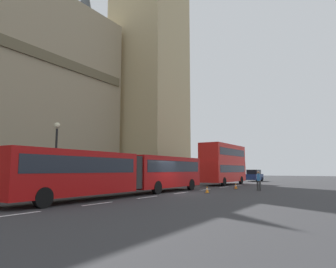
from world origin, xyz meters
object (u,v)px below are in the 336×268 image
double_decker_bus (224,163)px  traffic_cone_middle (236,186)px  articulated_bus (127,171)px  street_lamp (56,153)px  pedestrian_near_cones (259,180)px  sedan_lead (254,176)px  traffic_cone_west (207,189)px

double_decker_bus → traffic_cone_middle: bearing=-151.1°
articulated_bus → street_lamp: (-2.54, 4.51, 1.31)m
pedestrian_near_cones → street_lamp: bearing=139.0°
street_lamp → pedestrian_near_cones: (12.74, -11.06, -2.14)m
articulated_bus → sedan_lead: size_ratio=4.23×
articulated_bus → double_decker_bus: 18.76m
articulated_bus → traffic_cone_west: size_ratio=32.11×
articulated_bus → traffic_cone_middle: (11.37, -4.05, -1.46)m
traffic_cone_west → pedestrian_near_cones: 5.65m
traffic_cone_west → pedestrian_near_cones: bearing=-28.9°
pedestrian_near_cones → traffic_cone_west: bearing=151.1°
traffic_cone_west → street_lamp: 11.77m
street_lamp → double_decker_bus: bearing=-12.0°
double_decker_bus → sedan_lead: 13.53m
sedan_lead → traffic_cone_middle: 21.19m
double_decker_bus → street_lamp: street_lamp is taller
double_decker_bus → pedestrian_near_cones: 10.91m
traffic_cone_west → street_lamp: street_lamp is taller
double_decker_bus → traffic_cone_middle: (-7.36, -4.06, -2.43)m
sedan_lead → double_decker_bus: bearing=-179.6°
articulated_bus → double_decker_bus: bearing=0.0°
sedan_lead → street_lamp: bearing=172.8°
double_decker_bus → traffic_cone_west: double_decker_bus is taller
articulated_bus → traffic_cone_middle: size_ratio=32.11×
sedan_lead → articulated_bus: bearing=-179.8°
articulated_bus → double_decker_bus: double_decker_bus is taller
sedan_lead → traffic_cone_west: sedan_lead is taller
sedan_lead → traffic_cone_west: size_ratio=7.59×
sedan_lead → traffic_cone_west: bearing=-171.7°
traffic_cone_west → street_lamp: bearing=133.1°
double_decker_bus → pedestrian_near_cones: bearing=-142.5°
double_decker_bus → street_lamp: bearing=168.0°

